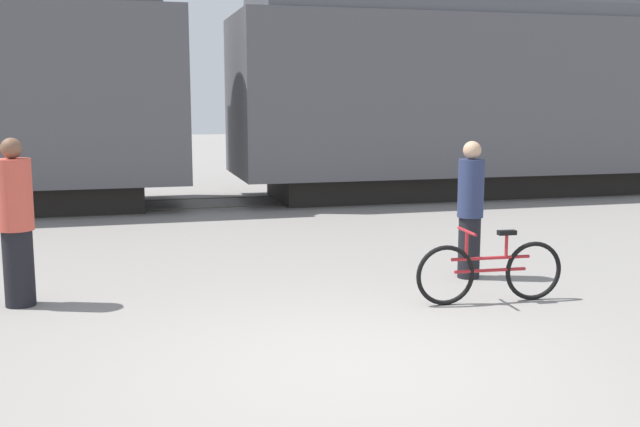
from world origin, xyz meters
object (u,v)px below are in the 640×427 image
Objects in this scene: freight_train at (209,67)px; person_in_navy at (470,209)px; person_in_red at (16,223)px; bicycle_maroon at (490,271)px.

person_in_navy is (2.29, -7.48, -1.97)m from freight_train.
bicycle_maroon is at bearing 112.17° from person_in_red.
freight_train is at bearing -165.80° from person_in_red.
freight_train is 12.90× the size of person_in_red.
bicycle_maroon is at bearing -76.88° from freight_train.
person_in_red reaches higher than bicycle_maroon.
freight_train reaches higher than person_in_navy.
person_in_navy is (0.29, 1.10, 0.51)m from bicycle_maroon.
person_in_navy is at bearing 75.29° from bicycle_maroon.
person_in_red is (-2.91, -7.41, -1.93)m from freight_train.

